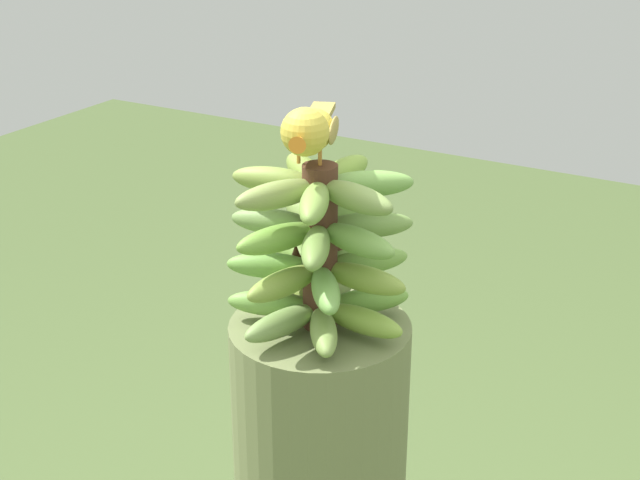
{
  "coord_description": "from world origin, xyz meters",
  "views": [
    {
      "loc": [
        0.94,
        0.54,
        1.7
      ],
      "look_at": [
        0.0,
        0.0,
        1.23
      ],
      "focal_mm": 51.91,
      "sensor_mm": 36.0,
      "label": 1
    }
  ],
  "objects": [
    {
      "name": "perched_bird",
      "position": [
        0.02,
        -0.01,
        1.38
      ],
      "size": [
        0.21,
        0.1,
        0.08
      ],
      "color": "#C68933",
      "rests_on": "banana_bunch"
    },
    {
      "name": "banana_bunch",
      "position": [
        -0.0,
        -0.0,
        1.22
      ],
      "size": [
        0.25,
        0.25,
        0.22
      ],
      "color": "#4C2D1E",
      "rests_on": "banana_tree"
    }
  ]
}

